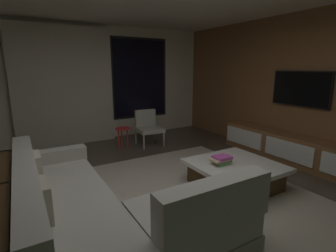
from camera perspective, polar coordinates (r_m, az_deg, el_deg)
floor at (r=3.39m, az=-0.35°, el=-17.62°), size 9.20×9.20×0.00m
back_wall_with_window at (r=6.31m, az=-17.86°, el=8.85°), size 6.60×0.30×2.70m
media_wall at (r=5.20m, az=30.47°, el=7.05°), size 0.12×7.80×2.70m
area_rug at (r=3.48m, az=5.73°, el=-16.68°), size 3.20×3.80×0.01m
sectional_couch at (r=2.82m, az=-15.36°, el=-18.02°), size 1.98×2.50×0.82m
coffee_table at (r=3.94m, az=14.70°, el=-10.45°), size 1.16×1.16×0.36m
book_stack_on_coffee_table at (r=3.79m, az=11.85°, el=-7.40°), size 0.30×0.20×0.12m
accent_chair_near_window at (r=5.83m, az=-4.50°, el=0.10°), size 0.57×0.59×0.78m
side_stool at (r=5.58m, az=-10.10°, el=-1.27°), size 0.32×0.32×0.46m
media_console at (r=5.17m, az=27.01°, el=-5.04°), size 0.46×3.10×0.52m
mounted_tv at (r=5.23m, az=27.50°, el=7.40°), size 0.05×1.09×0.63m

